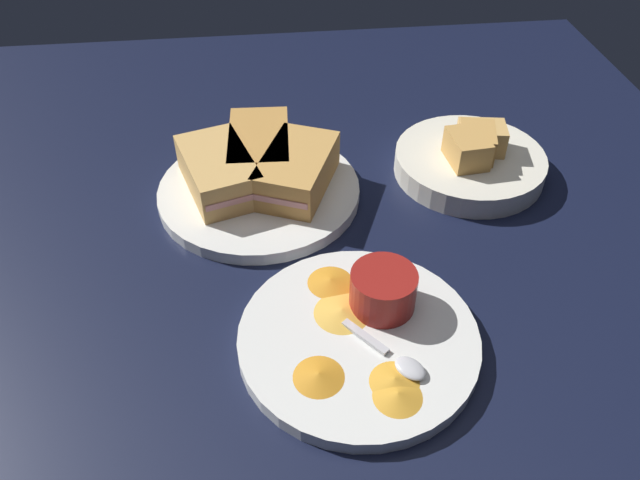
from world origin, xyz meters
TOP-DOWN VIEW (x-y plane):
  - ground_plane at (0.00, 0.00)cm, footprint 110.00×110.00cm
  - plate_sandwich_main at (-5.32, -7.47)cm, footprint 25.56×25.56cm
  - sandwich_half_near at (-4.88, -2.63)cm, footprint 14.94×12.10cm
  - sandwich_half_far at (-10.15, -7.03)cm, footprint 13.62×8.29cm
  - sandwich_half_extra at (-5.75, -12.31)cm, footprint 14.72×11.06cm
  - ramekin_dark_sauce at (-6.72, -13.05)cm, footprint 6.41×6.41cm
  - spoon_by_dark_ramekin at (-7.37, -7.82)cm, footprint 2.70×9.96cm
  - plate_chips_companion at (19.74, 1.25)cm, footprint 23.85×23.85cm
  - ramekin_light_gravy at (16.17, 4.23)cm, footprint 6.74×6.74cm
  - spoon_by_gravy_ramekin at (23.63, 4.42)cm, footprint 8.58×7.39cm
  - plantain_chip_scatter at (20.73, 0.63)cm, footprint 21.15×13.29cm
  - bread_basket_rear at (-7.26, 20.62)cm, footprint 19.77×19.77cm

SIDE VIEW (x-z plane):
  - ground_plane at x=0.00cm, z-range -3.00..0.00cm
  - plate_sandwich_main at x=-5.32cm, z-range 0.00..1.60cm
  - plate_chips_companion at x=19.74cm, z-range 0.00..1.60cm
  - plantain_chip_scatter at x=20.73cm, z-range 1.60..2.20cm
  - spoon_by_dark_ramekin at x=-7.37cm, z-range 1.56..2.36cm
  - spoon_by_gravy_ramekin at x=23.63cm, z-range 1.56..2.36cm
  - bread_basket_rear at x=-7.26cm, z-range -1.22..5.54cm
  - ramekin_dark_sauce at x=-6.72cm, z-range 1.73..4.95cm
  - ramekin_light_gravy at x=16.17cm, z-range 1.75..6.00cm
  - sandwich_half_near at x=-4.88cm, z-range 1.60..6.40cm
  - sandwich_half_far at x=-10.15cm, z-range 1.60..6.40cm
  - sandwich_half_extra at x=-5.75cm, z-range 1.60..6.40cm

